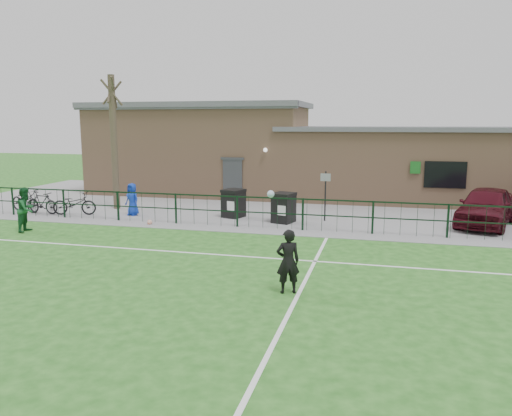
% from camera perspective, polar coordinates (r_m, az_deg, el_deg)
% --- Properties ---
extents(ground, '(90.00, 90.00, 0.00)m').
position_cam_1_polar(ground, '(11.21, -6.46, -10.82)').
color(ground, '#215B1A').
rests_on(ground, ground).
extents(paving_strip, '(34.00, 13.00, 0.02)m').
position_cam_1_polar(paving_strip, '(23.92, 5.05, 0.31)').
color(paving_strip, gray).
rests_on(paving_strip, ground).
extents(pitch_line_touch, '(28.00, 0.10, 0.01)m').
position_cam_1_polar(pitch_line_touch, '(18.42, 2.16, -2.54)').
color(pitch_line_touch, white).
rests_on(pitch_line_touch, ground).
extents(pitch_line_mid, '(28.00, 0.10, 0.01)m').
position_cam_1_polar(pitch_line_mid, '(14.83, -0.96, -5.58)').
color(pitch_line_mid, white).
rests_on(pitch_line_mid, ground).
extents(pitch_line_perp, '(0.10, 16.00, 0.01)m').
position_cam_1_polar(pitch_line_perp, '(10.70, 3.83, -11.78)').
color(pitch_line_perp, white).
rests_on(pitch_line_perp, ground).
extents(perimeter_fence, '(28.00, 0.10, 1.20)m').
position_cam_1_polar(perimeter_fence, '(18.49, 2.30, -0.61)').
color(perimeter_fence, black).
rests_on(perimeter_fence, ground).
extents(bare_tree, '(0.30, 0.30, 6.00)m').
position_cam_1_polar(bare_tree, '(23.48, -15.92, 7.14)').
color(bare_tree, '#423628').
rests_on(bare_tree, ground).
extents(wheelie_bin_left, '(0.93, 0.99, 1.08)m').
position_cam_1_polar(wheelie_bin_left, '(20.75, -2.57, 0.43)').
color(wheelie_bin_left, black).
rests_on(wheelie_bin_left, paving_strip).
extents(wheelie_bin_right, '(0.92, 0.99, 1.09)m').
position_cam_1_polar(wheelie_bin_right, '(19.67, 3.18, -0.09)').
color(wheelie_bin_right, black).
rests_on(wheelie_bin_right, paving_strip).
extents(sign_post, '(0.07, 0.07, 2.00)m').
position_cam_1_polar(sign_post, '(20.05, 7.92, 1.34)').
color(sign_post, black).
rests_on(sign_post, paving_strip).
extents(car_maroon, '(3.08, 4.68, 1.48)m').
position_cam_1_polar(car_maroon, '(20.97, 24.82, 0.18)').
color(car_maroon, '#440C16').
rests_on(car_maroon, paving_strip).
extents(bicycle_a, '(1.99, 1.19, 0.99)m').
position_cam_1_polar(bicycle_a, '(24.34, -24.85, 0.80)').
color(bicycle_a, black).
rests_on(bicycle_a, paving_strip).
extents(bicycle_b, '(1.65, 0.58, 0.97)m').
position_cam_1_polar(bicycle_b, '(23.39, -23.28, 0.56)').
color(bicycle_b, black).
rests_on(bicycle_b, paving_strip).
extents(bicycle_c, '(1.95, 1.07, 0.97)m').
position_cam_1_polar(bicycle_c, '(22.64, -20.05, 0.48)').
color(bicycle_c, black).
rests_on(bicycle_c, paving_strip).
extents(spectator_child, '(0.78, 0.63, 1.38)m').
position_cam_1_polar(spectator_child, '(21.76, -13.96, 0.97)').
color(spectator_child, '#1234AF').
rests_on(spectator_child, paving_strip).
extents(goalkeeper_kick, '(1.64, 3.91, 1.91)m').
position_cam_1_polar(goalkeeper_kick, '(11.71, 3.59, -5.78)').
color(goalkeeper_kick, black).
rests_on(goalkeeper_kick, ground).
extents(outfield_player, '(0.72, 0.86, 1.62)m').
position_cam_1_polar(outfield_player, '(19.91, -24.79, -0.15)').
color(outfield_player, '#175126').
rests_on(outfield_player, ground).
extents(ball_ground, '(0.20, 0.20, 0.20)m').
position_cam_1_polar(ball_ground, '(19.79, -12.05, -1.60)').
color(ball_ground, white).
rests_on(ball_ground, ground).
extents(clubhouse, '(24.25, 5.40, 4.96)m').
position_cam_1_polar(clubhouse, '(26.75, 4.29, 6.09)').
color(clubhouse, tan).
rests_on(clubhouse, ground).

